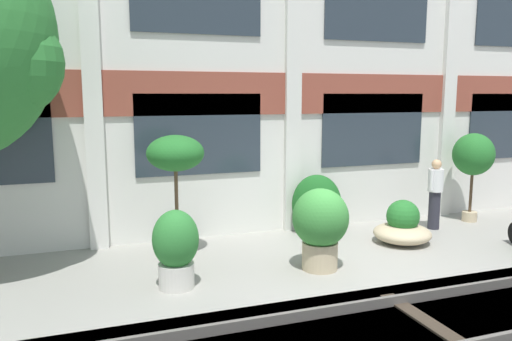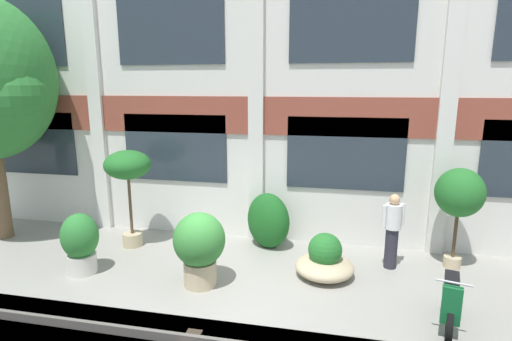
{
  "view_description": "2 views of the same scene",
  "coord_description": "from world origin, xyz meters",
  "px_view_note": "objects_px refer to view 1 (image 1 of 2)",
  "views": [
    {
      "loc": [
        -4.49,
        -7.49,
        3.09
      ],
      "look_at": [
        -1.32,
        1.48,
        1.63
      ],
      "focal_mm": 35.0,
      "sensor_mm": 36.0,
      "label": 1
    },
    {
      "loc": [
        1.96,
        -6.6,
        3.83
      ],
      "look_at": [
        0.33,
        1.16,
        2.12
      ],
      "focal_mm": 28.0,
      "sensor_mm": 36.0,
      "label": 2
    }
  ],
  "objects_px": {
    "topiary_hedge": "(317,204)",
    "potted_plant_wide_bowl": "(402,227)",
    "potted_plant_ribbed_drum": "(320,224)",
    "potted_plant_stone_basin": "(176,247)",
    "potted_plant_terracotta_small": "(176,161)",
    "resident_by_doorway": "(435,192)",
    "potted_plant_low_pan": "(473,156)"
  },
  "relations": [
    {
      "from": "potted_plant_low_pan",
      "to": "resident_by_doorway",
      "type": "xyz_separation_m",
      "value": [
        -1.3,
        -0.29,
        -0.74
      ]
    },
    {
      "from": "potted_plant_low_pan",
      "to": "potted_plant_stone_basin",
      "type": "distance_m",
      "value": 7.85
    },
    {
      "from": "potted_plant_ribbed_drum",
      "to": "potted_plant_stone_basin",
      "type": "xyz_separation_m",
      "value": [
        -2.57,
        -0.01,
        -0.14
      ]
    },
    {
      "from": "potted_plant_wide_bowl",
      "to": "potted_plant_stone_basin",
      "type": "distance_m",
      "value": 5.01
    },
    {
      "from": "potted_plant_low_pan",
      "to": "potted_plant_ribbed_drum",
      "type": "bearing_deg",
      "value": -159.9
    },
    {
      "from": "potted_plant_wide_bowl",
      "to": "potted_plant_ribbed_drum",
      "type": "height_order",
      "value": "potted_plant_ribbed_drum"
    },
    {
      "from": "potted_plant_low_pan",
      "to": "topiary_hedge",
      "type": "height_order",
      "value": "potted_plant_low_pan"
    },
    {
      "from": "potted_plant_terracotta_small",
      "to": "potted_plant_low_pan",
      "type": "height_order",
      "value": "potted_plant_terracotta_small"
    },
    {
      "from": "topiary_hedge",
      "to": "potted_plant_wide_bowl",
      "type": "bearing_deg",
      "value": -41.84
    },
    {
      "from": "potted_plant_low_pan",
      "to": "topiary_hedge",
      "type": "relative_size",
      "value": 1.62
    },
    {
      "from": "resident_by_doorway",
      "to": "potted_plant_terracotta_small",
      "type": "bearing_deg",
      "value": -116.85
    },
    {
      "from": "potted_plant_wide_bowl",
      "to": "topiary_hedge",
      "type": "bearing_deg",
      "value": 138.16
    },
    {
      "from": "topiary_hedge",
      "to": "potted_plant_low_pan",
      "type": "bearing_deg",
      "value": -3.68
    },
    {
      "from": "resident_by_doorway",
      "to": "topiary_hedge",
      "type": "bearing_deg",
      "value": -128.53
    },
    {
      "from": "potted_plant_terracotta_small",
      "to": "potted_plant_wide_bowl",
      "type": "bearing_deg",
      "value": -8.02
    },
    {
      "from": "potted_plant_stone_basin",
      "to": "resident_by_doorway",
      "type": "xyz_separation_m",
      "value": [
        6.27,
        1.56,
        0.18
      ]
    },
    {
      "from": "potted_plant_low_pan",
      "to": "resident_by_doorway",
      "type": "bearing_deg",
      "value": -167.64
    },
    {
      "from": "potted_plant_terracotta_small",
      "to": "potted_plant_ribbed_drum",
      "type": "height_order",
      "value": "potted_plant_terracotta_small"
    },
    {
      "from": "potted_plant_wide_bowl",
      "to": "potted_plant_ribbed_drum",
      "type": "bearing_deg",
      "value": -160.03
    },
    {
      "from": "potted_plant_terracotta_small",
      "to": "topiary_hedge",
      "type": "height_order",
      "value": "potted_plant_terracotta_small"
    },
    {
      "from": "potted_plant_wide_bowl",
      "to": "resident_by_doorway",
      "type": "bearing_deg",
      "value": 27.09
    },
    {
      "from": "potted_plant_ribbed_drum",
      "to": "potted_plant_stone_basin",
      "type": "relative_size",
      "value": 1.14
    },
    {
      "from": "potted_plant_stone_basin",
      "to": "potted_plant_wide_bowl",
      "type": "bearing_deg",
      "value": 10.02
    },
    {
      "from": "potted_plant_stone_basin",
      "to": "potted_plant_ribbed_drum",
      "type": "bearing_deg",
      "value": 0.33
    },
    {
      "from": "potted_plant_terracotta_small",
      "to": "potted_plant_low_pan",
      "type": "bearing_deg",
      "value": 2.6
    },
    {
      "from": "potted_plant_terracotta_small",
      "to": "potted_plant_stone_basin",
      "type": "height_order",
      "value": "potted_plant_terracotta_small"
    },
    {
      "from": "potted_plant_terracotta_small",
      "to": "potted_plant_low_pan",
      "type": "distance_m",
      "value": 7.29
    },
    {
      "from": "potted_plant_ribbed_drum",
      "to": "topiary_hedge",
      "type": "relative_size",
      "value": 1.09
    },
    {
      "from": "potted_plant_terracotta_small",
      "to": "potted_plant_stone_basin",
      "type": "distance_m",
      "value": 1.94
    },
    {
      "from": "potted_plant_ribbed_drum",
      "to": "potted_plant_low_pan",
      "type": "height_order",
      "value": "potted_plant_low_pan"
    },
    {
      "from": "potted_plant_wide_bowl",
      "to": "resident_by_doorway",
      "type": "relative_size",
      "value": 0.74
    },
    {
      "from": "potted_plant_terracotta_small",
      "to": "potted_plant_low_pan",
      "type": "xyz_separation_m",
      "value": [
        7.27,
        0.33,
        -0.25
      ]
    }
  ]
}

